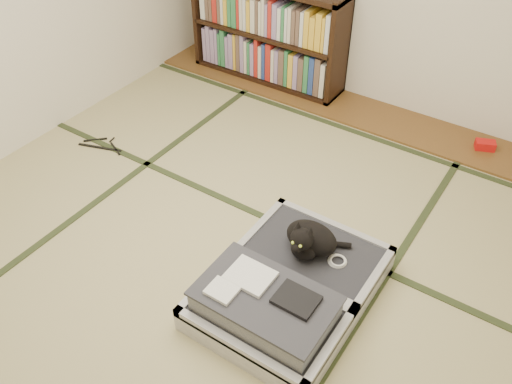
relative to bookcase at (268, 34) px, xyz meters
The scene contains 10 objects.
floor 2.33m from the bookcase, 65.00° to the right, with size 4.50×4.50×0.00m, color #CBB987.
wood_strip 1.06m from the bookcase, ahead, with size 4.00×0.50×0.02m, color brown.
red_item 2.12m from the bookcase, ahead, with size 0.15×0.09×0.07m, color red.
room_shell 2.50m from the bookcase, 65.00° to the right, with size 4.50×4.50×4.50m.
tatami_borders 1.90m from the bookcase, 58.50° to the right, with size 4.00×4.50×0.01m.
bookcase is the anchor object (origin of this frame).
suitcase 2.72m from the bookcase, 54.94° to the right, with size 0.83×1.11×0.33m.
cat 2.47m from the bookcase, 51.47° to the right, with size 0.37×0.37×0.30m.
cable_coil 2.57m from the bookcase, 47.91° to the right, with size 0.12×0.12×0.03m.
hanger 1.82m from the bookcase, 106.31° to the right, with size 0.39×0.23×0.01m.
Camera 1 is at (1.55, -1.90, 2.56)m, focal length 38.00 mm.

